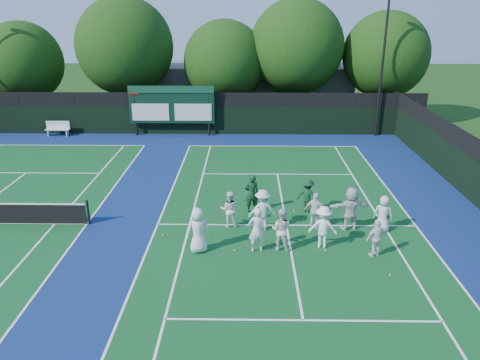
{
  "coord_description": "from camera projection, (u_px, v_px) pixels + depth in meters",
  "views": [
    {
      "loc": [
        -1.7,
        -16.93,
        8.76
      ],
      "look_at": [
        -2.0,
        3.0,
        1.3
      ],
      "focal_mm": 35.0,
      "sensor_mm": 36.0,
      "label": 1
    }
  ],
  "objects": [
    {
      "name": "court_apron",
      "position": [
        146.0,
        224.0,
        19.92
      ],
      "size": [
        34.0,
        32.0,
        0.01
      ],
      "primitive_type": "cube",
      "color": "navy",
      "rests_on": "ground"
    },
    {
      "name": "back_fence",
      "position": [
        187.0,
        115.0,
        33.5
      ],
      "size": [
        34.0,
        0.08,
        3.0
      ],
      "color": "black",
      "rests_on": "ground"
    },
    {
      "name": "tennis_ball_3",
      "position": [
        163.0,
        235.0,
        18.92
      ],
      "size": [
        0.07,
        0.07,
        0.07
      ],
      "primitive_type": "sphere",
      "color": "yellow",
      "rests_on": "ground"
    },
    {
      "name": "player_front_0",
      "position": [
        198.0,
        230.0,
        17.44
      ],
      "size": [
        0.99,
        0.78,
        1.78
      ],
      "primitive_type": "imported",
      "rotation": [
        0.0,
        0.0,
        3.42
      ],
      "color": "white",
      "rests_on": "ground"
    },
    {
      "name": "clubhouse",
      "position": [
        244.0,
        88.0,
        40.7
      ],
      "size": [
        18.0,
        6.0,
        4.0
      ],
      "primitive_type": "cube",
      "color": "slate",
      "rests_on": "ground"
    },
    {
      "name": "player_back_4",
      "position": [
        383.0,
        214.0,
        19.1
      ],
      "size": [
        0.88,
        0.73,
        1.55
      ],
      "primitive_type": "imported",
      "rotation": [
        0.0,
        0.0,
        2.77
      ],
      "color": "silver",
      "rests_on": "ground"
    },
    {
      "name": "scoreboard",
      "position": [
        171.0,
        105.0,
        32.83
      ],
      "size": [
        6.0,
        0.21,
        3.55
      ],
      "color": "black",
      "rests_on": "ground"
    },
    {
      "name": "bench",
      "position": [
        58.0,
        128.0,
        33.32
      ],
      "size": [
        1.66,
        0.45,
        1.05
      ],
      "color": "silver",
      "rests_on": "ground"
    },
    {
      "name": "player_front_2",
      "position": [
        281.0,
        229.0,
        17.62
      ],
      "size": [
        0.99,
        0.88,
        1.69
      ],
      "primitive_type": "imported",
      "rotation": [
        0.0,
        0.0,
        2.8
      ],
      "color": "silver",
      "rests_on": "ground"
    },
    {
      "name": "tennis_ball_4",
      "position": [
        294.0,
        211.0,
        21.19
      ],
      "size": [
        0.07,
        0.07,
        0.07
      ],
      "primitive_type": "sphere",
      "color": "yellow",
      "rests_on": "ground"
    },
    {
      "name": "tennis_ball_5",
      "position": [
        326.0,
        250.0,
        17.76
      ],
      "size": [
        0.07,
        0.07,
        0.07
      ],
      "primitive_type": "sphere",
      "color": "yellow",
      "rests_on": "ground"
    },
    {
      "name": "ground",
      "position": [
        288.0,
        236.0,
        18.9
      ],
      "size": [
        120.0,
        120.0,
        0.0
      ],
      "primitive_type": "plane",
      "color": "#163B10",
      "rests_on": "ground"
    },
    {
      "name": "player_front_1",
      "position": [
        257.0,
        230.0,
        17.48
      ],
      "size": [
        0.71,
        0.52,
        1.78
      ],
      "primitive_type": "imported",
      "rotation": [
        0.0,
        0.0,
        3.3
      ],
      "color": "silver",
      "rests_on": "ground"
    },
    {
      "name": "player_back_0",
      "position": [
        229.0,
        209.0,
        19.5
      ],
      "size": [
        0.78,
        0.61,
        1.57
      ],
      "primitive_type": "imported",
      "rotation": [
        0.0,
        0.0,
        3.12
      ],
      "color": "white",
      "rests_on": "ground"
    },
    {
      "name": "tree_a",
      "position": [
        25.0,
        64.0,
        35.91
      ],
      "size": [
        6.09,
        6.09,
        7.74
      ],
      "color": "black",
      "rests_on": "ground"
    },
    {
      "name": "player_back_1",
      "position": [
        263.0,
        210.0,
        19.18
      ],
      "size": [
        1.21,
        0.79,
        1.77
      ],
      "primitive_type": "imported",
      "rotation": [
        0.0,
        0.0,
        3.26
      ],
      "color": "silver",
      "rests_on": "ground"
    },
    {
      "name": "player_back_2",
      "position": [
        315.0,
        211.0,
        19.31
      ],
      "size": [
        1.01,
        0.69,
        1.59
      ],
      "primitive_type": "imported",
      "rotation": [
        0.0,
        0.0,
        2.78
      ],
      "color": "white",
      "rests_on": "ground"
    },
    {
      "name": "tennis_ball_0",
      "position": [
        235.0,
        250.0,
        17.76
      ],
      "size": [
        0.07,
        0.07,
        0.07
      ],
      "primitive_type": "sphere",
      "color": "yellow",
      "rests_on": "ground"
    },
    {
      "name": "coach_left",
      "position": [
        252.0,
        194.0,
        20.84
      ],
      "size": [
        0.72,
        0.54,
        1.78
      ],
      "primitive_type": "imported",
      "rotation": [
        0.0,
        0.0,
        3.33
      ],
      "color": "#0F371B",
      "rests_on": "ground"
    },
    {
      "name": "near_court",
      "position": [
        286.0,
        225.0,
        19.84
      ],
      "size": [
        11.05,
        23.85,
        0.01
      ],
      "color": "#104E20",
      "rests_on": "ground"
    },
    {
      "name": "tennis_ball_2",
      "position": [
        390.0,
        275.0,
        16.12
      ],
      "size": [
        0.07,
        0.07,
        0.07
      ],
      "primitive_type": "sphere",
      "color": "yellow",
      "rests_on": "ground"
    },
    {
      "name": "light_pole_right",
      "position": [
        385.0,
        45.0,
        31.29
      ],
      "size": [
        1.2,
        0.3,
        10.12
      ],
      "color": "black",
      "rests_on": "ground"
    },
    {
      "name": "tree_e",
      "position": [
        387.0,
        57.0,
        35.33
      ],
      "size": [
        6.46,
        6.46,
        8.48
      ],
      "color": "black",
      "rests_on": "ground"
    },
    {
      "name": "tennis_ball_1",
      "position": [
        306.0,
        226.0,
        19.69
      ],
      "size": [
        0.07,
        0.07,
        0.07
      ],
      "primitive_type": "sphere",
      "color": "yellow",
      "rests_on": "ground"
    },
    {
      "name": "player_front_3",
      "position": [
        323.0,
        227.0,
        17.79
      ],
      "size": [
        1.18,
        0.8,
        1.69
      ],
      "primitive_type": "imported",
      "rotation": [
        0.0,
        0.0,
        2.98
      ],
      "color": "white",
      "rests_on": "ground"
    },
    {
      "name": "tree_c",
      "position": [
        227.0,
        64.0,
        35.68
      ],
      "size": [
        6.25,
        6.25,
        7.86
      ],
      "color": "black",
      "rests_on": "ground"
    },
    {
      "name": "player_back_3",
      "position": [
        351.0,
        208.0,
        19.22
      ],
      "size": [
        1.79,
        0.83,
        1.85
      ],
      "primitive_type": "imported",
      "rotation": [
        0.0,
        0.0,
        3.31
      ],
      "color": "silver",
      "rests_on": "ground"
    },
    {
      "name": "coach_right",
      "position": [
        308.0,
        196.0,
        20.9
      ],
      "size": [
        1.15,
        0.91,
        1.56
      ],
      "primitive_type": "imported",
      "rotation": [
        0.0,
        0.0,
        2.76
      ],
      "color": "#103D21",
      "rests_on": "ground"
    },
    {
      "name": "tree_b",
      "position": [
        127.0,
        49.0,
        35.4
      ],
      "size": [
        7.33,
        7.33,
        9.52
      ],
      "color": "black",
      "rests_on": "ground"
    },
    {
      "name": "tree_d",
      "position": [
        298.0,
        49.0,
        35.22
      ],
      "size": [
        7.07,
        7.07,
        9.39
      ],
      "color": "black",
      "rests_on": "ground"
    },
    {
      "name": "player_front_4",
      "position": [
        376.0,
        238.0,
        17.18
      ],
      "size": [
        0.94,
        0.66,
        1.48
      ],
      "primitive_type": "imported",
      "rotation": [
        0.0,
        0.0,
        3.53
      ],
      "color": "white",
      "rests_on": "ground"
    }
  ]
}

